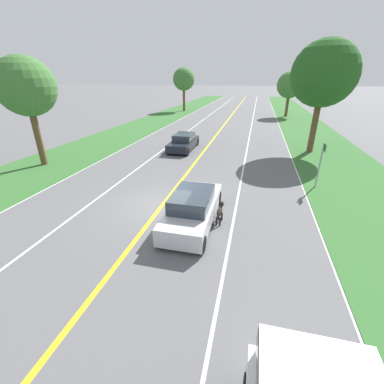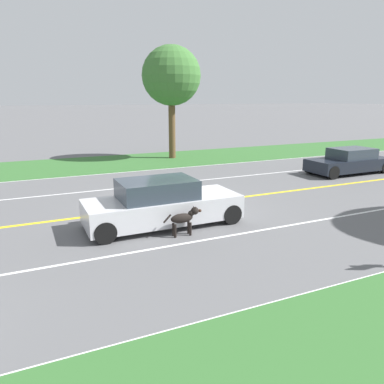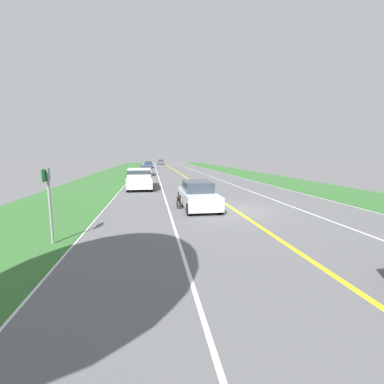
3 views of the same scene
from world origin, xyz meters
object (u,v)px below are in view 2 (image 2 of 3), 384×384
(ego_car, at_px, (162,204))
(dog, at_px, (185,218))
(oncoming_car, at_px, (349,162))
(roadside_tree_left_near, at_px, (171,76))

(ego_car, relative_size, dog, 4.06)
(oncoming_car, bearing_deg, roadside_tree_left_near, 37.36)
(ego_car, xyz_separation_m, oncoming_car, (-3.64, 11.66, -0.06))
(dog, bearing_deg, ego_car, -163.49)
(oncoming_car, xyz_separation_m, roadside_tree_left_near, (-8.48, -6.47, 4.49))
(oncoming_car, bearing_deg, ego_car, 107.33)
(dog, distance_m, roadside_tree_left_near, 14.83)
(dog, relative_size, roadside_tree_left_near, 0.17)
(oncoming_car, relative_size, roadside_tree_left_near, 0.64)
(ego_car, relative_size, roadside_tree_left_near, 0.68)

